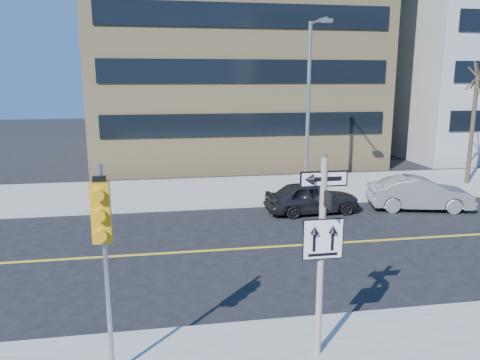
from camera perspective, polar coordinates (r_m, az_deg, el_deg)
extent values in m
plane|color=black|center=(12.32, 5.48, -14.68)|extent=(120.00, 120.00, 0.00)
cylinder|color=silver|center=(9.27, 9.81, -9.58)|extent=(0.13, 0.13, 4.00)
cylinder|color=gray|center=(8.73, 10.29, 2.90)|extent=(0.10, 0.10, 0.06)
cube|color=black|center=(8.80, 10.19, 0.14)|extent=(0.92, 0.03, 0.30)
cube|color=black|center=(8.88, 10.10, -2.07)|extent=(0.03, 0.92, 0.30)
cube|color=white|center=(9.04, 10.10, -7.12)|extent=(0.80, 0.03, 0.80)
cylinder|color=gray|center=(8.85, -15.95, -10.98)|extent=(0.09, 0.09, 4.00)
cube|color=gold|center=(8.26, -16.58, -3.84)|extent=(0.32, 0.22, 1.05)
sphere|color=#8C0705|center=(8.06, -16.83, -1.68)|extent=(0.17, 0.17, 0.17)
sphere|color=black|center=(8.15, -16.68, -4.07)|extent=(0.17, 0.17, 0.17)
sphere|color=black|center=(8.25, -16.53, -6.40)|extent=(0.17, 0.17, 0.17)
imported|color=black|center=(19.97, 8.75, -2.11)|extent=(1.84, 4.05, 1.35)
imported|color=slate|center=(21.68, 21.07, -1.56)|extent=(2.44, 4.54, 1.42)
cylinder|color=gray|center=(22.73, 8.29, 8.52)|extent=(0.18, 0.18, 8.00)
cylinder|color=gray|center=(21.88, 9.46, 18.58)|extent=(0.10, 2.20, 0.10)
cube|color=gray|center=(20.93, 10.38, 18.57)|extent=(0.55, 0.30, 0.16)
cylinder|color=#3B3023|center=(27.21, 26.46, 5.64)|extent=(0.22, 0.22, 5.80)
cube|color=tan|center=(36.10, -1.79, 17.66)|extent=(18.00, 18.00, 18.00)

